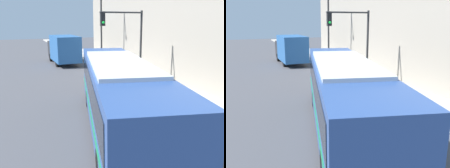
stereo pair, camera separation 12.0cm
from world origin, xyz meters
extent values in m
plane|color=#47474C|center=(0.00, 0.00, 0.00)|extent=(120.00, 120.00, 0.00)
cube|color=#B7B2A8|center=(6.10, 20.00, 0.08)|extent=(3.21, 70.00, 0.17)
cube|color=#9E9384|center=(10.71, 13.97, 3.70)|extent=(6.00, 25.94, 7.39)
cube|color=#2D4C8C|center=(0.22, 1.95, 1.74)|extent=(5.23, 11.79, 2.63)
cube|color=black|center=(0.22, 1.95, 2.21)|extent=(5.03, 10.90, 1.10)
cube|color=#197F4C|center=(0.22, 1.95, 1.16)|extent=(5.15, 11.35, 0.24)
cube|color=silver|center=(0.22, 1.95, 3.10)|extent=(3.73, 6.71, 0.16)
cylinder|color=black|center=(2.14, 5.15, 0.50)|extent=(0.52, 1.03, 1.00)
cylinder|color=black|center=(0.09, 5.68, 0.50)|extent=(0.52, 1.03, 1.00)
cylinder|color=black|center=(0.45, -1.39, 0.50)|extent=(0.52, 1.03, 1.00)
cylinder|color=black|center=(-1.61, -0.86, 0.50)|extent=(0.52, 1.03, 1.00)
cube|color=#265999|center=(1.93, 19.65, 1.78)|extent=(2.48, 4.75, 2.66)
cube|color=#262628|center=(1.93, 22.95, 1.39)|extent=(2.36, 1.85, 1.88)
cylinder|color=black|center=(0.84, 22.62, 0.45)|extent=(0.25, 0.90, 0.90)
cylinder|color=black|center=(0.84, 18.76, 0.45)|extent=(0.25, 0.90, 0.90)
cylinder|color=gold|center=(5.10, 2.61, 0.42)|extent=(0.21, 0.21, 0.51)
sphere|color=gold|center=(5.10, 2.61, 0.74)|extent=(0.20, 0.20, 0.20)
cylinder|color=gold|center=(5.10, 2.49, 0.45)|extent=(0.10, 0.13, 0.10)
cylinder|color=#2D2D2D|center=(5.25, 9.00, 2.80)|extent=(0.16, 0.16, 5.26)
cylinder|color=#2D2D2D|center=(3.65, 9.00, 5.28)|extent=(3.20, 0.11, 0.11)
cube|color=black|center=(2.25, 9.00, 4.83)|extent=(0.30, 0.24, 0.90)
sphere|color=#19D83F|center=(2.25, 8.86, 4.61)|extent=(0.18, 0.18, 0.18)
cylinder|color=#2D2D2D|center=(5.10, 7.35, 0.65)|extent=(0.06, 0.06, 0.97)
cylinder|color=#4C4C51|center=(5.10, 7.35, 1.24)|extent=(0.14, 0.14, 0.22)
cylinder|color=#2D2D2D|center=(5.35, 17.52, 4.09)|extent=(0.18, 0.18, 7.85)
cylinder|color=#47382D|center=(5.71, 13.67, 0.61)|extent=(0.28, 0.28, 0.88)
cylinder|color=beige|center=(5.71, 13.67, 1.42)|extent=(0.34, 0.34, 0.74)
sphere|color=tan|center=(5.71, 13.67, 1.91)|extent=(0.24, 0.24, 0.24)
camera|label=1|loc=(-3.96, -7.24, 4.80)|focal=40.00mm
camera|label=2|loc=(-3.85, -7.28, 4.80)|focal=40.00mm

